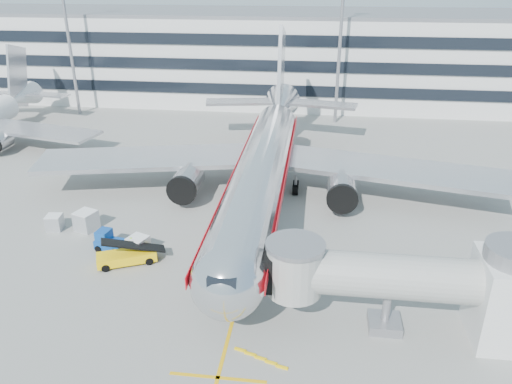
# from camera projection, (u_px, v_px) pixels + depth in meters

# --- Properties ---
(ground) EXTENTS (180.00, 180.00, 0.00)m
(ground) POSITION_uv_depth(u_px,v_px,m) (249.00, 256.00, 42.89)
(ground) COLOR gray
(ground) RESTS_ON ground
(lead_in_line) EXTENTS (0.25, 70.00, 0.01)m
(lead_in_line) POSITION_uv_depth(u_px,v_px,m) (263.00, 206.00, 51.93)
(lead_in_line) COLOR #E4A50C
(lead_in_line) RESTS_ON ground
(stop_bar) EXTENTS (6.00, 0.25, 0.01)m
(stop_bar) POSITION_uv_depth(u_px,v_px,m) (218.00, 378.00, 30.24)
(stop_bar) COLOR #E4A50C
(stop_bar) RESTS_ON ground
(main_jet) EXTENTS (50.95, 48.70, 16.06)m
(main_jet) POSITION_uv_depth(u_px,v_px,m) (265.00, 162.00, 51.74)
(main_jet) COLOR silver
(main_jet) RESTS_ON ground
(jet_bridge) EXTENTS (17.80, 4.50, 7.00)m
(jet_bridge) POSITION_uv_depth(u_px,v_px,m) (416.00, 282.00, 32.67)
(jet_bridge) COLOR silver
(jet_bridge) RESTS_ON ground
(terminal) EXTENTS (150.00, 24.25, 15.60)m
(terminal) POSITION_uv_depth(u_px,v_px,m) (292.00, 55.00, 92.06)
(terminal) COLOR silver
(terminal) RESTS_ON ground
(light_mast_west) EXTENTS (2.40, 1.20, 25.45)m
(light_mast_west) POSITION_uv_depth(u_px,v_px,m) (66.00, 21.00, 78.72)
(light_mast_west) COLOR gray
(light_mast_west) RESTS_ON ground
(light_mast_centre) EXTENTS (2.40, 1.20, 25.45)m
(light_mast_centre) POSITION_uv_depth(u_px,v_px,m) (341.00, 25.00, 73.81)
(light_mast_centre) COLOR gray
(light_mast_centre) RESTS_ON ground
(belt_loader) EXTENTS (5.14, 3.59, 2.44)m
(belt_loader) POSITION_uv_depth(u_px,v_px,m) (127.00, 256.00, 41.66)
(belt_loader) COLOR yellow
(belt_loader) RESTS_ON ground
(baggage_tug) EXTENTS (2.69, 1.96, 1.85)m
(baggage_tug) POSITION_uv_depth(u_px,v_px,m) (108.00, 241.00, 43.64)
(baggage_tug) COLOR #0D3F91
(baggage_tug) RESTS_ON ground
(cargo_container_left) EXTENTS (1.54, 1.54, 1.47)m
(cargo_container_left) POSITION_uv_depth(u_px,v_px,m) (54.00, 222.00, 47.03)
(cargo_container_left) COLOR #BABCC2
(cargo_container_left) RESTS_ON ground
(cargo_container_right) EXTENTS (2.24, 2.24, 1.87)m
(cargo_container_right) POSITION_uv_depth(u_px,v_px,m) (86.00, 221.00, 46.91)
(cargo_container_right) COLOR #BABCC2
(cargo_container_right) RESTS_ON ground
(cargo_container_front) EXTENTS (2.00, 2.00, 1.65)m
(cargo_container_front) POSITION_uv_depth(u_px,v_px,m) (138.00, 246.00, 42.92)
(cargo_container_front) COLOR #BABCC2
(cargo_container_front) RESTS_ON ground
(ramp_worker) EXTENTS (0.69, 0.74, 1.70)m
(ramp_worker) POSITION_uv_depth(u_px,v_px,m) (132.00, 246.00, 42.77)
(ramp_worker) COLOR #9BEC18
(ramp_worker) RESTS_ON ground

